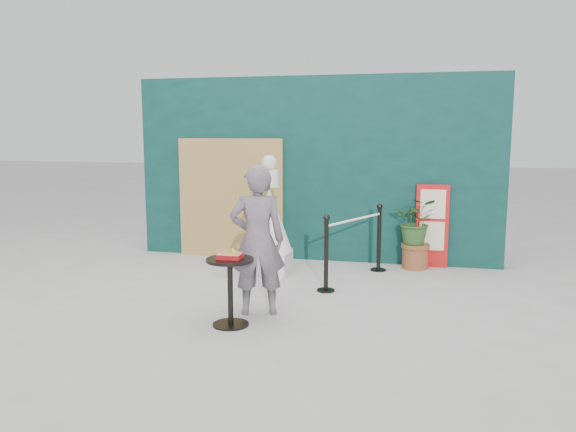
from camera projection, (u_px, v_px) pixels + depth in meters
name	position (u px, v px, depth m)	size (l,w,h in m)	color
ground	(264.00, 317.00, 6.43)	(60.00, 60.00, 0.00)	#ADAAA5
back_wall	(315.00, 169.00, 9.24)	(6.00, 0.30, 3.00)	#0A2D2B
bamboo_fence	(231.00, 198.00, 9.43)	(1.80, 0.08, 2.00)	tan
woman	(257.00, 240.00, 6.45)	(0.63, 0.42, 1.74)	slate
menu_board	(432.00, 226.00, 8.75)	(0.50, 0.07, 1.30)	red
statue	(269.00, 225.00, 8.41)	(0.69, 0.69, 1.77)	silver
cafe_table	(230.00, 281.00, 6.09)	(0.52, 0.52, 0.75)	black
food_basket	(230.00, 255.00, 6.05)	(0.26, 0.19, 0.11)	#AA1218
planter	(416.00, 228.00, 8.65)	(0.65, 0.57, 1.11)	brown
stanchion_barrier	(354.00, 246.00, 7.98)	(0.84, 1.54, 1.03)	black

